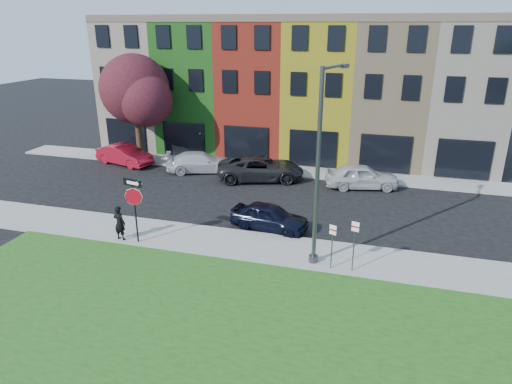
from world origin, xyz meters
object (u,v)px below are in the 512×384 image
(man, at_px, (119,223))
(street_lamp, at_px, (320,169))
(sedan_near, at_px, (269,217))
(stop_sign, at_px, (134,198))

(man, xyz_separation_m, street_lamp, (9.33, 0.54, 3.32))
(man, height_order, sedan_near, man)
(man, relative_size, sedan_near, 0.41)
(street_lamp, bearing_deg, sedan_near, 151.87)
(man, xyz_separation_m, sedan_near, (6.53, 3.33, -0.30))
(sedan_near, xyz_separation_m, street_lamp, (2.80, -2.79, 3.62))
(sedan_near, height_order, street_lamp, street_lamp)
(stop_sign, bearing_deg, street_lamp, 16.78)
(man, height_order, street_lamp, street_lamp)
(man, relative_size, street_lamp, 0.21)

